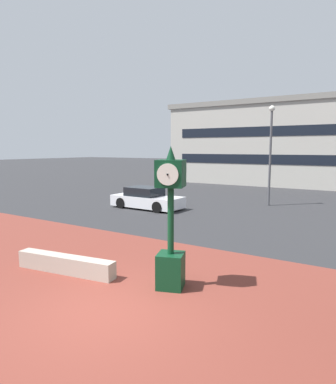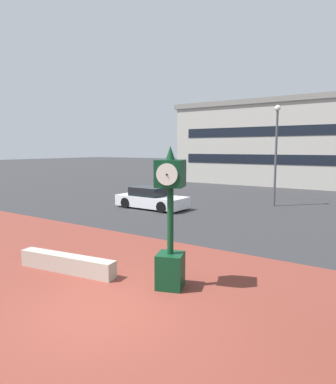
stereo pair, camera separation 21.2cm
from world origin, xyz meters
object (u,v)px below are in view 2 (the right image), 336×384
(street_clock, at_px, (170,226))
(street_lamp_post, at_px, (276,145))
(civic_building, at_px, (334,143))
(car_street_mid, at_px, (151,199))

(street_clock, distance_m, street_lamp_post, 14.42)
(street_clock, bearing_deg, civic_building, 71.80)
(street_clock, bearing_deg, street_lamp_post, 76.55)
(street_clock, distance_m, car_street_mid, 11.93)
(car_street_mid, bearing_deg, civic_building, 165.29)
(street_lamp_post, bearing_deg, car_street_mid, -140.50)
(car_street_mid, relative_size, street_lamp_post, 0.71)
(street_clock, relative_size, civic_building, 0.12)
(car_street_mid, distance_m, civic_building, 24.25)
(street_clock, distance_m, civic_building, 32.41)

